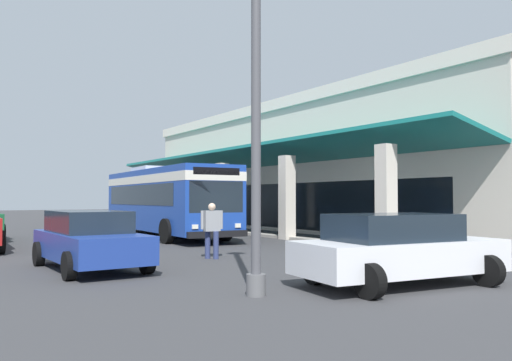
% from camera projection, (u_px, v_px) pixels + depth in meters
% --- Properties ---
extents(ground, '(120.00, 120.00, 0.00)m').
position_uv_depth(ground, '(267.00, 227.00, 32.21)').
color(ground, '#38383A').
extents(curb_strip, '(34.41, 0.50, 0.12)m').
position_uv_depth(curb_strip, '(225.00, 231.00, 27.49)').
color(curb_strip, '#9E998E').
rests_on(curb_strip, ground).
extents(plaza_building, '(28.97, 17.18, 7.28)m').
position_uv_depth(plaza_building, '(356.00, 169.00, 32.91)').
color(plaza_building, beige).
rests_on(plaza_building, ground).
extents(transit_bus, '(11.34, 3.24, 3.34)m').
position_uv_depth(transit_bus, '(165.00, 197.00, 24.27)').
color(transit_bus, '#193D9E').
rests_on(transit_bus, ground).
extents(parked_sedan_blue, '(4.44, 2.08, 1.47)m').
position_uv_depth(parked_sedan_blue, '(90.00, 239.00, 13.02)').
color(parked_sedan_blue, navy).
rests_on(parked_sedan_blue, ground).
extents(parked_sedan_white, '(2.81, 4.60, 1.47)m').
position_uv_depth(parked_sedan_white, '(398.00, 249.00, 10.58)').
color(parked_sedan_white, silver).
rests_on(parked_sedan_white, ground).
extents(pedestrian, '(0.40, 0.66, 1.65)m').
position_uv_depth(pedestrian, '(212.00, 228.00, 15.31)').
color(pedestrian, navy).
rests_on(pedestrian, ground).
extents(potted_palm, '(1.85, 1.72, 2.50)m').
position_uv_depth(potted_palm, '(197.00, 216.00, 33.47)').
color(potted_palm, '#4C4742').
rests_on(potted_palm, ground).
extents(lot_light_pole, '(0.60, 0.60, 8.56)m').
position_uv_depth(lot_light_pole, '(256.00, 49.00, 9.60)').
color(lot_light_pole, '#59595B').
rests_on(lot_light_pole, ground).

